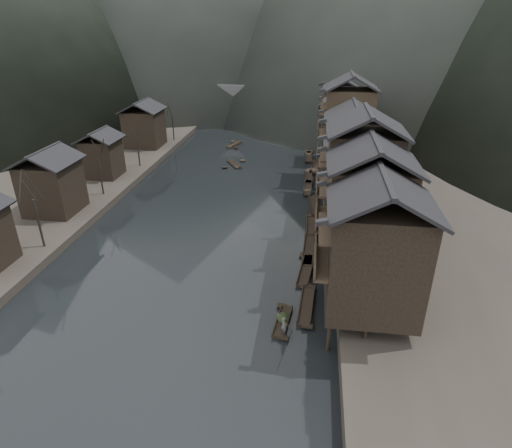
# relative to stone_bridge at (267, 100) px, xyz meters

# --- Properties ---
(water) EXTENTS (300.00, 300.00, 0.00)m
(water) POSITION_rel_stone_bridge_xyz_m (0.00, -72.00, -5.11)
(water) COLOR black
(water) RESTS_ON ground
(right_bank) EXTENTS (40.00, 200.00, 1.80)m
(right_bank) POSITION_rel_stone_bridge_xyz_m (35.00, -32.00, -4.21)
(right_bank) COLOR #2D2823
(right_bank) RESTS_ON ground
(left_bank) EXTENTS (40.00, 200.00, 1.20)m
(left_bank) POSITION_rel_stone_bridge_xyz_m (-35.00, -32.00, -4.51)
(left_bank) COLOR #2D2823
(left_bank) RESTS_ON ground
(stilt_houses) EXTENTS (9.00, 67.60, 16.57)m
(stilt_houses) POSITION_rel_stone_bridge_xyz_m (17.28, -53.25, 3.81)
(stilt_houses) COLOR black
(stilt_houses) RESTS_ON ground
(left_houses) EXTENTS (8.10, 53.20, 8.73)m
(left_houses) POSITION_rel_stone_bridge_xyz_m (-20.50, -51.88, 0.55)
(left_houses) COLOR black
(left_houses) RESTS_ON left_bank
(bare_trees) EXTENTS (3.97, 61.51, 7.94)m
(bare_trees) POSITION_rel_stone_bridge_xyz_m (-17.00, -58.19, 1.49)
(bare_trees) COLOR black
(bare_trees) RESTS_ON left_bank
(moored_sampans) EXTENTS (3.01, 59.13, 0.47)m
(moored_sampans) POSITION_rel_stone_bridge_xyz_m (12.10, -50.58, -4.91)
(moored_sampans) COLOR black
(moored_sampans) RESTS_ON water
(midriver_boats) EXTENTS (7.77, 33.30, 0.44)m
(midriver_boats) POSITION_rel_stone_bridge_xyz_m (-1.52, -23.57, -4.91)
(midriver_boats) COLOR black
(midriver_boats) RESTS_ON water
(stone_bridge) EXTENTS (40.00, 6.00, 9.00)m
(stone_bridge) POSITION_rel_stone_bridge_xyz_m (0.00, 0.00, 0.00)
(stone_bridge) COLOR #4C4C4F
(stone_bridge) RESTS_ON ground
(hero_sampan) EXTENTS (1.51, 4.85, 0.43)m
(hero_sampan) POSITION_rel_stone_bridge_xyz_m (10.42, -79.59, -4.91)
(hero_sampan) COLOR black
(hero_sampan) RESTS_ON water
(cargo_heap) EXTENTS (1.05, 1.38, 0.63)m
(cargo_heap) POSITION_rel_stone_bridge_xyz_m (10.39, -79.37, -4.36)
(cargo_heap) COLOR black
(cargo_heap) RESTS_ON hero_sampan
(boatman) EXTENTS (0.73, 0.73, 1.71)m
(boatman) POSITION_rel_stone_bridge_xyz_m (10.62, -81.25, -3.82)
(boatman) COLOR #4E4E50
(boatman) RESTS_ON hero_sampan
(bamboo_pole) EXTENTS (1.32, 2.22, 3.41)m
(bamboo_pole) POSITION_rel_stone_bridge_xyz_m (10.82, -81.25, -1.26)
(bamboo_pole) COLOR #8C7A51
(bamboo_pole) RESTS_ON boatman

